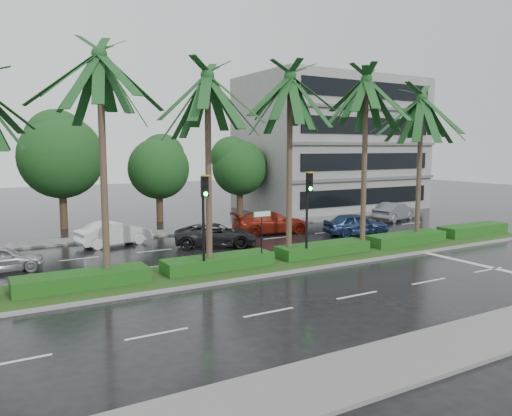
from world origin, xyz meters
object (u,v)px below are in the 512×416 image
car_blue (356,224)px  car_white (114,233)px  signal_median_left (204,210)px  car_grey (394,211)px  street_sign (262,224)px  car_darkgrey (216,235)px  car_silver (0,259)px  car_red (271,222)px

car_blue → car_white: bearing=85.8°
signal_median_left → car_grey: bearing=22.9°
street_sign → car_darkgrey: street_sign is taller
signal_median_left → car_silver: size_ratio=1.17×
car_darkgrey → car_red: 5.42m
car_darkgrey → signal_median_left: bearing=175.1°
car_white → car_grey: (21.50, -0.96, 0.01)m
street_sign → car_silver: street_sign is taller
street_sign → car_red: street_sign is taller
car_red → car_blue: size_ratio=1.22×
car_darkgrey → car_blue: car_blue is taller
signal_median_left → car_white: 9.79m
car_grey → car_white: bearing=71.6°
signal_median_left → car_blue: signal_median_left is taller
car_red → car_silver: bearing=108.8°
signal_median_left → car_darkgrey: 7.45m
signal_median_left → car_grey: signal_median_left is taller
signal_median_left → car_darkgrey: bearing=60.4°
signal_median_left → car_red: size_ratio=0.85×
car_grey → signal_median_left: bearing=97.0°
car_white → car_blue: size_ratio=1.02×
car_darkgrey → car_grey: bearing=-57.4°
signal_median_left → car_white: bearing=99.1°
car_white → car_blue: car_blue is taller
signal_median_left → car_blue: bearing=21.0°
car_red → car_blue: car_red is taller
signal_median_left → street_sign: (3.00, 0.18, -0.87)m
car_silver → signal_median_left: bearing=-126.2°
car_silver → car_grey: 27.79m
signal_median_left → car_red: signal_median_left is taller
signal_median_left → car_silver: bearing=143.9°
car_grey → street_sign: bearing=100.0°
car_red → car_blue: bearing=-116.6°
car_red → car_white: bearing=92.8°
signal_median_left → car_grey: 21.83m
street_sign → car_grey: bearing=25.9°
car_red → car_blue: 5.56m
car_silver → car_white: 7.24m
street_sign → car_blue: size_ratio=0.62×
car_white → car_red: (10.00, -1.15, 0.04)m
car_white → street_sign: bearing=-164.5°
car_darkgrey → car_grey: 16.66m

